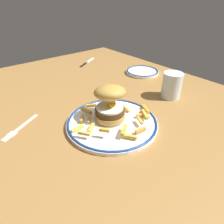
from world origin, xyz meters
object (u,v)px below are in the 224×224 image
Objects in this scene: fork at (20,127)px; knife at (86,63)px; dinner_plate at (112,122)px; water_glass at (171,87)px; side_plate at (142,72)px; burger at (110,102)px.

knife reaches higher than fork.
water_glass reaches higher than dinner_plate.
dinner_plate is at bearing -58.88° from side_plate.
burger reaches higher than water_glass.
side_plate is at bearing 96.83° from fork.
burger is 28.75cm from fork.
fork is 63.69cm from knife.
dinner_plate is 2.17× the size of fork.
knife is (-56.47, -2.48, -4.12)cm from water_glass.
burger reaches higher than knife.
knife is at bearing -157.67° from side_plate.
knife is at bearing -177.49° from water_glass.
side_plate reaches higher than knife.
water_glass reaches higher than side_plate.
burger is 28.98cm from water_glass.
water_glass is at bearing 2.51° from knife.
knife is at bearing 154.20° from dinner_plate.
burger is 1.40× the size of water_glass.
burger is 0.86× the size of knife.
fork is at bearing -126.07° from dinner_plate.
side_plate is 1.25× the size of fork.
fork is 0.82× the size of knife.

